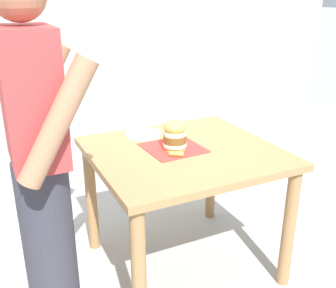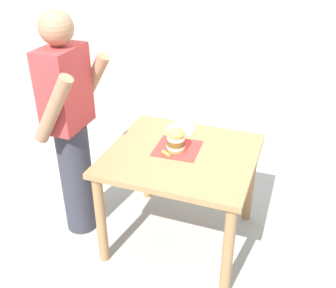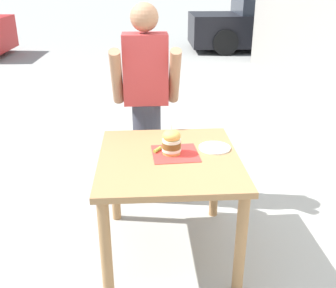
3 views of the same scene
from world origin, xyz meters
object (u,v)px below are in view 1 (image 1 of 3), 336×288
sandwich (175,135)px  pickle_spear (176,154)px  patio_table (184,170)px  side_plate_with_forks (143,134)px  diner_across_table (40,163)px

sandwich → pickle_spear: sandwich is taller
patio_table → pickle_spear: 0.18m
patio_table → side_plate_with_forks: size_ratio=4.59×
pickle_spear → side_plate_with_forks: bearing=4.0°
patio_table → pickle_spear: (-0.07, 0.09, 0.14)m
diner_across_table → patio_table: bearing=-80.1°
diner_across_table → side_plate_with_forks: bearing=-55.3°
patio_table → sandwich: (0.02, 0.05, 0.21)m
sandwich → patio_table: bearing=-113.1°
sandwich → diner_across_table: 0.75m
pickle_spear → side_plate_with_forks: 0.40m
patio_table → side_plate_with_forks: bearing=19.3°
pickle_spear → side_plate_with_forks: size_ratio=0.35×
pickle_spear → sandwich: bearing=-22.1°
side_plate_with_forks → sandwich: bearing=-167.8°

